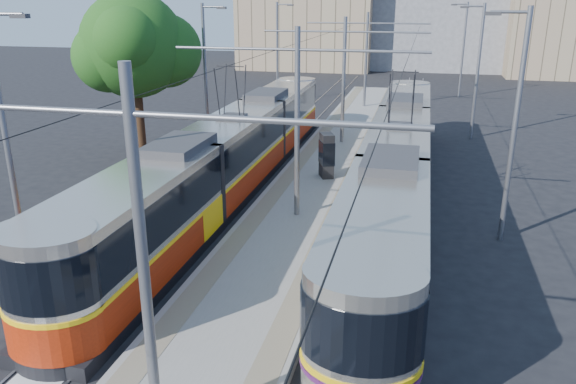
# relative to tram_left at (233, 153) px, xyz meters

# --- Properties ---
(ground) EXTENTS (160.00, 160.00, 0.00)m
(ground) POSITION_rel_tram_left_xyz_m (3.60, -11.09, -1.71)
(ground) COLOR black
(ground) RESTS_ON ground
(platform) EXTENTS (4.00, 50.00, 0.30)m
(platform) POSITION_rel_tram_left_xyz_m (3.60, 5.91, -1.56)
(platform) COLOR gray
(platform) RESTS_ON ground
(tactile_strip_left) EXTENTS (0.70, 50.00, 0.01)m
(tactile_strip_left) POSITION_rel_tram_left_xyz_m (2.15, 5.91, -1.40)
(tactile_strip_left) COLOR gray
(tactile_strip_left) RESTS_ON platform
(tactile_strip_right) EXTENTS (0.70, 50.00, 0.01)m
(tactile_strip_right) POSITION_rel_tram_left_xyz_m (5.05, 5.91, -1.40)
(tactile_strip_right) COLOR gray
(tactile_strip_right) RESTS_ON platform
(rails) EXTENTS (8.71, 70.00, 0.03)m
(rails) POSITION_rel_tram_left_xyz_m (3.60, 5.91, -1.69)
(rails) COLOR gray
(rails) RESTS_ON ground
(tram_left) EXTENTS (2.43, 27.88, 5.50)m
(tram_left) POSITION_rel_tram_left_xyz_m (0.00, 0.00, 0.00)
(tram_left) COLOR black
(tram_left) RESTS_ON ground
(tram_right) EXTENTS (2.43, 28.21, 5.50)m
(tram_right) POSITION_rel_tram_left_xyz_m (7.20, -0.20, 0.15)
(tram_right) COLOR black
(tram_right) RESTS_ON ground
(catenary) EXTENTS (9.20, 70.00, 7.00)m
(catenary) POSITION_rel_tram_left_xyz_m (3.60, 3.07, 2.81)
(catenary) COLOR slate
(catenary) RESTS_ON platform
(street_lamps) EXTENTS (15.18, 38.22, 8.00)m
(street_lamps) POSITION_rel_tram_left_xyz_m (3.60, 9.91, 2.47)
(street_lamps) COLOR slate
(street_lamps) RESTS_ON ground
(shelter) EXTENTS (0.89, 1.08, 2.06)m
(shelter) POSITION_rel_tram_left_xyz_m (3.88, 1.97, -0.33)
(shelter) COLOR black
(shelter) RESTS_ON platform
(tree) EXTENTS (5.95, 5.50, 8.64)m
(tree) POSITION_rel_tram_left_xyz_m (-6.33, 4.40, 4.14)
(tree) COLOR #382314
(tree) RESTS_ON ground
(building_left) EXTENTS (16.32, 12.24, 12.62)m
(building_left) POSITION_rel_tram_left_xyz_m (-6.40, 48.91, 4.61)
(building_left) COLOR #9A8768
(building_left) RESTS_ON ground
(building_right) EXTENTS (14.28, 10.20, 10.53)m
(building_right) POSITION_rel_tram_left_xyz_m (23.60, 46.91, 3.57)
(building_right) COLOR #9A8768
(building_right) RESTS_ON ground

